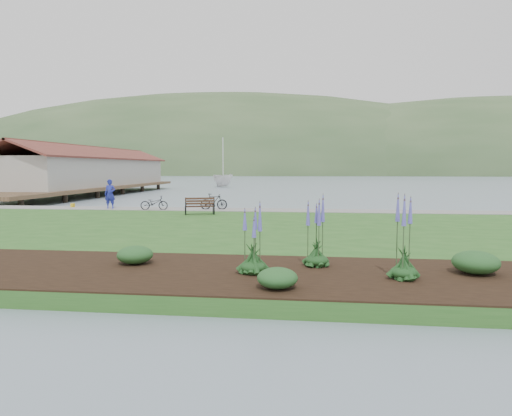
# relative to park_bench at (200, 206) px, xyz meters

# --- Properties ---
(ground) EXTENTS (600.00, 600.00, 0.00)m
(ground) POSITION_rel_park_bench_xyz_m (1.61, -3.91, -0.90)
(ground) COLOR gray
(ground) RESTS_ON ground
(lawn) EXTENTS (34.00, 20.00, 0.40)m
(lawn) POSITION_rel_park_bench_xyz_m (1.61, -5.91, -0.70)
(lawn) COLOR #285A1F
(lawn) RESTS_ON ground
(shoreline_path) EXTENTS (34.00, 2.20, 0.03)m
(shoreline_path) POSITION_rel_park_bench_xyz_m (1.61, 2.99, -0.48)
(shoreline_path) COLOR gray
(shoreline_path) RESTS_ON lawn
(garden_bed) EXTENTS (24.00, 4.40, 0.04)m
(garden_bed) POSITION_rel_park_bench_xyz_m (4.61, -13.71, -0.48)
(garden_bed) COLOR black
(garden_bed) RESTS_ON lawn
(far_hillside) EXTENTS (580.00, 80.00, 38.00)m
(far_hillside) POSITION_rel_park_bench_xyz_m (21.61, 166.09, -0.90)
(far_hillside) COLOR #3A5731
(far_hillside) RESTS_ON ground
(pier_pavilion) EXTENTS (8.00, 36.00, 5.40)m
(pier_pavilion) POSITION_rel_park_bench_xyz_m (-18.39, 23.61, 1.74)
(pier_pavilion) COLOR #4C3826
(pier_pavilion) RESTS_ON ground
(park_bench) EXTENTS (1.74, 1.14, 1.00)m
(park_bench) POSITION_rel_park_bench_xyz_m (0.00, 0.00, 0.00)
(park_bench) COLOR black
(park_bench) RESTS_ON lawn
(person) EXTENTS (0.85, 0.62, 2.20)m
(person) POSITION_rel_park_bench_xyz_m (-6.52, 2.79, 0.60)
(person) COLOR #212899
(person) RESTS_ON lawn
(bicycle_a) EXTENTS (0.80, 1.74, 0.88)m
(bicycle_a) POSITION_rel_park_bench_xyz_m (-3.46, 2.31, -0.06)
(bicycle_a) COLOR black
(bicycle_a) RESTS_ON lawn
(bicycle_b) EXTENTS (0.77, 1.72, 1.00)m
(bicycle_b) POSITION_rel_park_bench_xyz_m (0.15, 2.97, 0.00)
(bicycle_b) COLOR black
(bicycle_b) RESTS_ON lawn
(sailboat) EXTENTS (12.81, 12.85, 24.06)m
(sailboat) POSITION_rel_park_bench_xyz_m (-7.34, 44.07, -0.90)
(sailboat) COLOR silver
(sailboat) RESTS_ON ground
(pannier) EXTENTS (0.19, 0.28, 0.28)m
(pannier) POSITION_rel_park_bench_xyz_m (-9.34, 3.29, -0.36)
(pannier) COLOR gold
(pannier) RESTS_ON lawn
(echium_0) EXTENTS (0.62, 0.62, 1.80)m
(echium_0) POSITION_rel_park_bench_xyz_m (4.78, -13.82, 0.26)
(echium_0) COLOR #153B18
(echium_0) RESTS_ON garden_bed
(echium_1) EXTENTS (0.62, 0.62, 2.02)m
(echium_1) POSITION_rel_park_bench_xyz_m (6.34, -12.81, 0.35)
(echium_1) COLOR #153B18
(echium_1) RESTS_ON garden_bed
(echium_2) EXTENTS (0.62, 0.62, 2.09)m
(echium_2) POSITION_rel_park_bench_xyz_m (8.33, -13.96, 0.33)
(echium_2) COLOR #153B18
(echium_2) RESTS_ON garden_bed
(shrub_0) EXTENTS (0.96, 0.96, 0.48)m
(shrub_0) POSITION_rel_park_bench_xyz_m (1.49, -13.10, -0.22)
(shrub_0) COLOR #1E4C21
(shrub_0) RESTS_ON garden_bed
(shrub_1) EXTENTS (0.88, 0.88, 0.44)m
(shrub_1) POSITION_rel_park_bench_xyz_m (5.48, -15.13, -0.24)
(shrub_1) COLOR #1E4C21
(shrub_1) RESTS_ON garden_bed
(shrub_2) EXTENTS (1.11, 1.11, 0.56)m
(shrub_2) POSITION_rel_park_bench_xyz_m (10.19, -13.20, -0.18)
(shrub_2) COLOR #1E4C21
(shrub_2) RESTS_ON garden_bed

